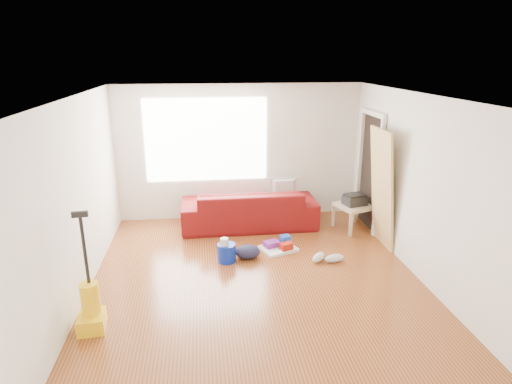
{
  "coord_description": "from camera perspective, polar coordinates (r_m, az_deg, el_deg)",
  "views": [
    {
      "loc": [
        -0.68,
        -5.26,
        2.99
      ],
      "look_at": [
        0.07,
        0.6,
        1.08
      ],
      "focal_mm": 30.0,
      "sensor_mm": 36.0,
      "label": 1
    }
  ],
  "objects": [
    {
      "name": "door_panel",
      "position": [
        7.41,
        15.79,
        -6.62
      ],
      "size": [
        0.24,
        0.77,
        1.91
      ],
      "primitive_type": "cube",
      "rotation": [
        0.0,
        -0.1,
        0.0
      ],
      "color": "tan",
      "rests_on": "ground"
    },
    {
      "name": "room",
      "position": [
        5.73,
        0.58,
        0.26
      ],
      "size": [
        4.51,
        5.01,
        2.51
      ],
      "color": "brown",
      "rests_on": "ground"
    },
    {
      "name": "printer",
      "position": [
        7.72,
        13.03,
        -0.99
      ],
      "size": [
        0.43,
        0.36,
        0.19
      ],
      "rotation": [
        0.0,
        0.0,
        0.24
      ],
      "color": "black",
      "rests_on": "side_table"
    },
    {
      "name": "vacuum",
      "position": [
        5.33,
        -21.16,
        -14.22
      ],
      "size": [
        0.32,
        0.36,
        1.4
      ],
      "rotation": [
        0.0,
        0.0,
        0.09
      ],
      "color": "yellow",
      "rests_on": "ground"
    },
    {
      "name": "tv",
      "position": [
        7.98,
        3.79,
        0.75
      ],
      "size": [
        0.56,
        0.07,
        0.32
      ],
      "primitive_type": "imported",
      "rotation": [
        0.0,
        0.0,
        3.14
      ],
      "color": "black",
      "rests_on": "tv_stand"
    },
    {
      "name": "toilet_paper",
      "position": [
        6.47,
        -4.21,
        -7.76
      ],
      "size": [
        0.12,
        0.12,
        0.11
      ],
      "primitive_type": "cylinder",
      "color": "silver",
      "rests_on": "bucket"
    },
    {
      "name": "backpack",
      "position": [
        6.66,
        -1.13,
        -8.79
      ],
      "size": [
        0.42,
        0.35,
        0.21
      ],
      "primitive_type": "ellipsoid",
      "rotation": [
        0.0,
        0.0,
        -0.13
      ],
      "color": "black",
      "rests_on": "ground"
    },
    {
      "name": "bucket",
      "position": [
        6.58,
        -3.92,
        -9.16
      ],
      "size": [
        0.29,
        0.29,
        0.28
      ],
      "primitive_type": "cylinder",
      "rotation": [
        0.0,
        0.0,
        0.06
      ],
      "color": "#0A26AD",
      "rests_on": "ground"
    },
    {
      "name": "cleaning_tray",
      "position": [
        6.92,
        3.13,
        -7.2
      ],
      "size": [
        0.65,
        0.58,
        0.19
      ],
      "rotation": [
        0.0,
        0.0,
        0.34
      ],
      "color": "white",
      "rests_on": "ground"
    },
    {
      "name": "tv_stand",
      "position": [
        8.1,
        3.73,
        -1.92
      ],
      "size": [
        0.73,
        0.46,
        0.48
      ],
      "rotation": [
        0.0,
        0.0,
        0.09
      ],
      "color": "black",
      "rests_on": "ground"
    },
    {
      "name": "sneakers",
      "position": [
        6.61,
        9.38,
        -8.65
      ],
      "size": [
        0.54,
        0.32,
        0.12
      ],
      "rotation": [
        0.0,
        0.0,
        0.38
      ],
      "color": "silver",
      "rests_on": "ground"
    },
    {
      "name": "sofa",
      "position": [
        7.84,
        -0.91,
        -4.51
      ],
      "size": [
        2.4,
        0.94,
        0.7
      ],
      "primitive_type": "imported",
      "rotation": [
        0.0,
        0.0,
        3.14
      ],
      "color": "#5D0D0B",
      "rests_on": "ground"
    },
    {
      "name": "side_table",
      "position": [
        7.77,
        12.95,
        -2.15
      ],
      "size": [
        0.71,
        0.71,
        0.46
      ],
      "rotation": [
        0.0,
        0.0,
        0.32
      ],
      "color": "tan",
      "rests_on": "ground"
    }
  ]
}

